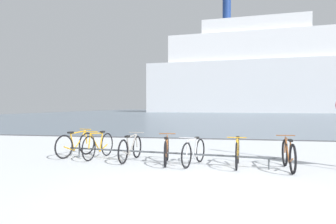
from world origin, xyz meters
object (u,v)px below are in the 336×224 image
Objects in this scene: bicycle_5 at (237,153)px; bicycle_6 at (289,155)px; bicycle_2 at (131,148)px; bicycle_4 at (194,152)px; bicycle_3 at (166,151)px; bicycle_0 at (76,144)px; bicycle_1 at (98,145)px; ferry_ship at (259,74)px.

bicycle_6 is (1.21, -0.18, 0.00)m from bicycle_5.
bicycle_2 is 1.86m from bicycle_4.
bicycle_2 is 1.04× the size of bicycle_3.
bicycle_5 reaches higher than bicycle_3.
bicycle_4 is at bearing 175.56° from bicycle_6.
bicycle_0 is at bearing 171.06° from bicycle_6.
bicycle_5 is at bearing -8.26° from bicycle_1.
bicycle_6 reaches higher than bicycle_2.
ferry_ship is (4.63, 68.30, 8.33)m from bicycle_6.
ferry_ship reaches higher than bicycle_6.
ferry_ship is (10.68, 67.35, 8.33)m from bicycle_0.
bicycle_4 is at bearing -10.29° from bicycle_2.
bicycle_5 is (1.12, 0.00, 0.01)m from bicycle_4.
bicycle_6 is at bearing -7.02° from bicycle_2.
bicycle_1 reaches higher than bicycle_0.
bicycle_1 is 0.03× the size of ferry_ship.
bicycle_0 reaches higher than bicycle_5.
bicycle_6 is at bearing -4.63° from bicycle_3.
bicycle_1 reaches higher than bicycle_4.
ferry_ship reaches higher than bicycle_0.
bicycle_3 is (2.16, -0.52, -0.03)m from bicycle_1.
bicycle_3 is at bearing -13.31° from bicycle_0.
bicycle_2 is (1.07, -0.25, -0.03)m from bicycle_1.
ferry_ship reaches higher than bicycle_3.
bicycle_3 is 1.05× the size of bicycle_4.
bicycle_1 is 1.10m from bicycle_2.
bicycle_4 is 0.95× the size of bicycle_5.
bicycle_0 is 0.03× the size of ferry_ship.
ferry_ship is (7.71, 68.05, 8.34)m from bicycle_3.
bicycle_3 is at bearing -13.45° from bicycle_1.
bicycle_2 is 1.08× the size of bicycle_4.
bicycle_2 is 1.02× the size of bicycle_5.
bicycle_3 is 0.99× the size of bicycle_5.
bicycle_4 is at bearing -179.97° from bicycle_5.
bicycle_4 is at bearing -11.39° from bicycle_1.
ferry_ship is at bearing 80.99° from bicycle_0.
bicycle_3 reaches higher than bicycle_2.
bicycle_0 is 3.05m from bicycle_3.
bicycle_2 is at bearing 172.98° from bicycle_6.
bicycle_0 is 0.95× the size of bicycle_5.
bicycle_0 is 6.12m from bicycle_6.
bicycle_2 is at bearing 173.59° from bicycle_5.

